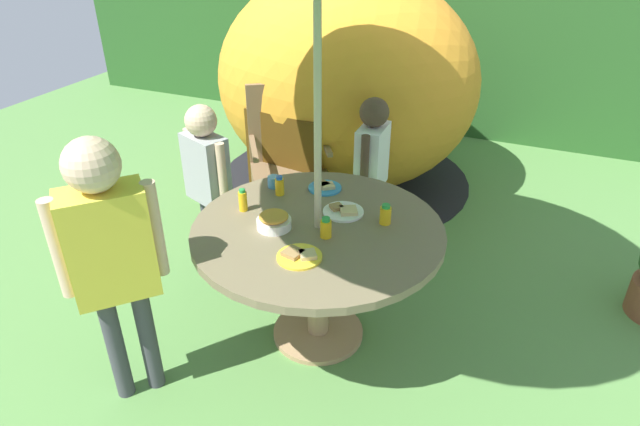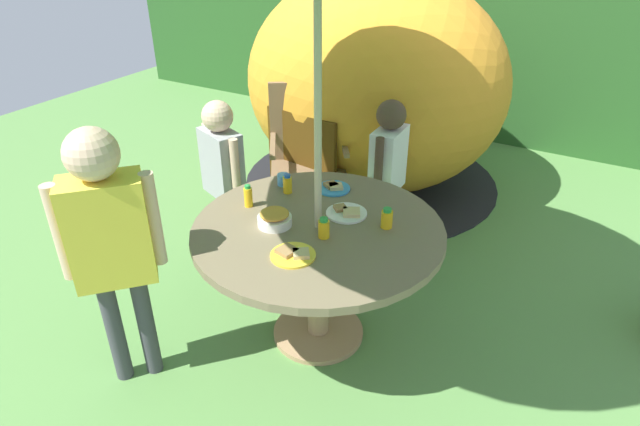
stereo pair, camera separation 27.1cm
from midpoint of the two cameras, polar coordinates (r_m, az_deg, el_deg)
name	(u,v)px [view 2 (the right image)]	position (r m, az deg, el deg)	size (l,w,h in m)	color
ground_plane	(318,335)	(3.20, 2.31, -12.70)	(10.00, 10.00, 0.02)	#548442
hedge_backdrop	(500,54)	(6.06, 19.62, 15.37)	(9.00, 0.70, 1.60)	#285623
garden_table	(318,246)	(2.82, 2.55, -3.57)	(1.29, 1.29, 0.72)	tan
wooden_chair	(308,151)	(3.91, 0.71, 6.46)	(0.69, 0.67, 1.07)	brown
dome_tent	(375,84)	(4.56, 7.48, 13.25)	(2.47, 2.47, 1.75)	orange
child_in_white_shirt	(388,160)	(3.55, 9.35, 5.43)	(0.19, 0.38, 1.10)	navy
child_in_grey_shirt	(222,163)	(3.46, -8.04, 5.12)	(0.36, 0.26, 1.13)	#3F3F47
child_in_yellow_shirt	(109,231)	(2.56, -18.48, -1.93)	(0.38, 0.39, 1.36)	#3F3F47
snack_bowl	(275,218)	(2.75, -1.99, -0.61)	(0.18, 0.18, 0.09)	white
plate_center_back	(333,188)	(3.12, 3.91, 2.62)	(0.19, 0.19, 0.03)	#338CD8
plate_mid_right	(347,212)	(2.87, 5.53, -0.02)	(0.22, 0.22, 0.03)	white
plate_mid_left	(293,254)	(2.53, 0.21, -4.44)	(0.21, 0.21, 0.03)	yellow
juice_bottle_near_left	(324,228)	(2.65, 3.33, -1.70)	(0.06, 0.06, 0.11)	yellow
juice_bottle_near_right	(387,219)	(2.77, 9.81, -0.66)	(0.06, 0.06, 0.11)	yellow
juice_bottle_far_left	(248,197)	(2.92, -4.95, 1.65)	(0.05, 0.05, 0.13)	yellow
juice_bottle_far_right	(287,184)	(3.06, -0.90, 2.98)	(0.05, 0.05, 0.11)	yellow
cup_near	(283,180)	(3.15, -1.42, 3.46)	(0.07, 0.07, 0.07)	#4C99D8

